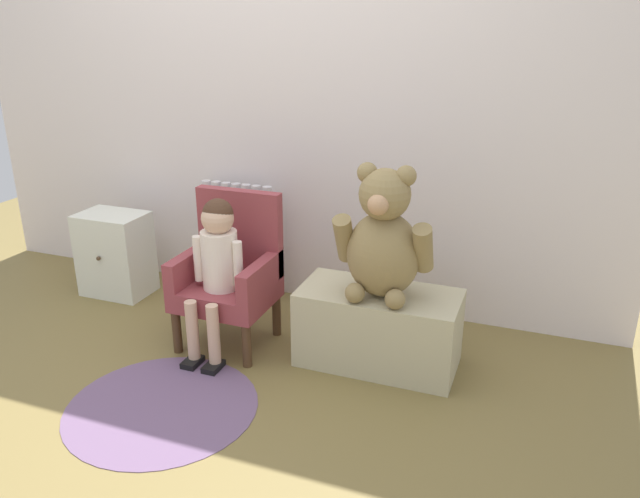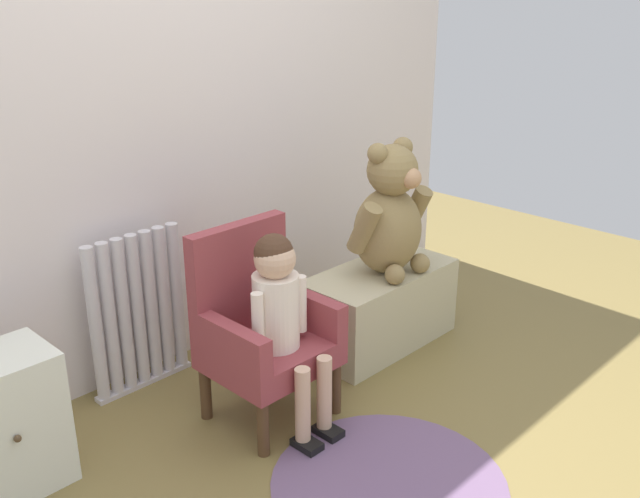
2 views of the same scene
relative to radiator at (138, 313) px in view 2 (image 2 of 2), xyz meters
name	(u,v)px [view 2 (image 2 of 2)]	position (x,y,z in m)	size (l,w,h in m)	color
ground_plane	(351,469)	(0.19, -0.99, -0.33)	(6.00, 6.00, 0.00)	olive
back_wall	(142,84)	(0.19, 0.12, 0.87)	(3.80, 0.05, 2.40)	silver
radiator	(138,313)	(0.00, 0.00, 0.00)	(0.43, 0.05, 0.66)	silver
child_armchair	(260,327)	(0.22, -0.50, 0.03)	(0.44, 0.39, 0.74)	brown
child_figure	(281,304)	(0.22, -0.61, 0.17)	(0.25, 0.35, 0.75)	white
low_bench	(379,307)	(0.96, -0.47, -0.15)	(0.72, 0.35, 0.36)	#BDB38D
large_teddy_bear	(390,216)	(0.97, -0.50, 0.29)	(0.43, 0.30, 0.59)	olive
floor_rug	(389,482)	(0.22, -1.13, -0.32)	(0.79, 0.79, 0.01)	slate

